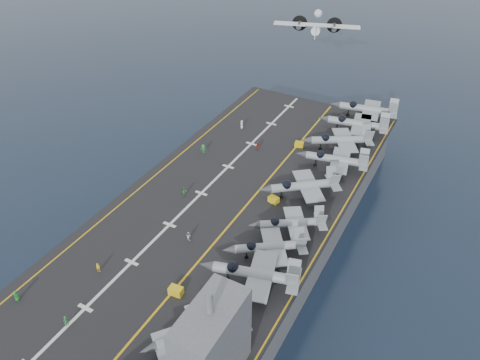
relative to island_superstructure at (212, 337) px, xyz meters
The scene contains 29 objects.
ground 38.02m from the island_superstructure, 116.57° to the left, with size 500.00×500.00×0.00m, color #142135.
hull 35.94m from the island_superstructure, 116.57° to the left, with size 36.00×90.00×10.00m, color #56595E.
flight_deck 34.41m from the island_superstructure, 116.57° to the left, with size 38.00×92.00×0.40m, color black.
foul_line 33.17m from the island_superstructure, 111.80° to the left, with size 0.35×90.00×0.02m, color gold.
landing_centerline 37.38m from the island_superstructure, 124.99° to the left, with size 0.50×90.00×0.02m, color silver.
deck_edge_port 44.50m from the island_superstructure, 136.85° to the left, with size 0.25×90.00×0.02m, color gold.
deck_edge_stbd 31.12m from the island_superstructure, 83.35° to the left, with size 0.25×90.00×0.02m, color gold.
island_superstructure is the anchor object (origin of this frame).
fighter_jet_1 7.07m from the island_superstructure, 138.87° to the left, with size 16.15×16.92×4.91m, color #97A0A7, non-canonical shape.
fighter_jet_2 16.04m from the island_superstructure, 98.04° to the left, with size 17.05×13.58×5.18m, color #9299A1, non-canonical shape.
fighter_jet_3 22.23m from the island_superstructure, 97.59° to the left, with size 15.61×14.56×4.51m, color #8B929B, non-canonical shape.
fighter_jet_4 28.76m from the island_superstructure, 94.21° to the left, with size 15.37×14.15×4.44m, color #959CA4, non-canonical shape.
fighter_jet_5 38.85m from the island_superstructure, 96.19° to the left, with size 17.69×16.86×5.13m, color gray, non-canonical shape.
fighter_jet_6 49.78m from the island_superstructure, 92.25° to the left, with size 15.88×12.24×4.93m, color gray, non-canonical shape.
fighter_jet_7 57.21m from the island_superstructure, 93.57° to the left, with size 17.91×16.18×5.18m, color #979EA8, non-canonical shape.
fighter_jet_8 65.35m from the island_superstructure, 92.27° to the left, with size 16.97×12.85×5.34m, color #929CA3, non-canonical shape.
tow_cart_a 15.64m from the island_superstructure, 144.03° to the left, with size 2.11×1.48×1.20m, color gold, non-canonical shape.
tow_cart_b 35.76m from the island_superstructure, 103.45° to the left, with size 2.08×1.60×1.11m, color yellow, non-canonical shape.
tow_cart_c 55.56m from the island_superstructure, 102.06° to the left, with size 2.01×1.50×1.10m, color gold, non-canonical shape.
crew_0 31.35m from the island_superstructure, behind, with size 0.99×1.24×1.80m, color #268C33.
crew_1 25.74m from the island_superstructure, 165.71° to the left, with size 1.18×1.03×1.66m, color yellow.
crew_2 36.93m from the island_superstructure, 129.72° to the left, with size 1.19×1.29×1.79m, color green.
crew_3 50.96m from the island_superstructure, 123.79° to the left, with size 1.40×1.23×1.96m, color green.
crew_4 52.54m from the island_superstructure, 111.18° to the left, with size 1.31×1.08×1.88m, color red.
crew_5 61.20m from the island_superstructure, 115.34° to the left, with size 1.37×1.38×1.95m, color white.
crew_6 22.36m from the island_superstructure, behind, with size 0.74×1.09×1.81m, color #2A7E3E.
crew_7 25.41m from the island_superstructure, 130.97° to the left, with size 1.13×0.91×1.65m, color silver.
transport_plane 91.07m from the island_superstructure, 104.20° to the left, with size 25.54×21.10×5.19m, color silver, non-canonical shape.
fighter_jet_9 73.21m from the island_superstructure, 92.03° to the left, with size 16.97×12.85×5.34m, color #929CA3, non-canonical shape.
Camera 1 is at (33.32, -56.70, 63.23)m, focal length 35.00 mm.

